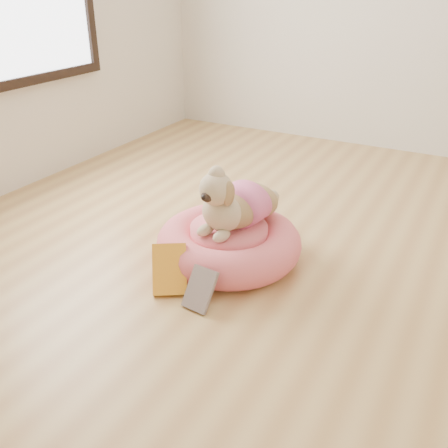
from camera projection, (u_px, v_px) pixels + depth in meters
The scene contains 5 objects.
floor at pixel (288, 284), 2.29m from camera, with size 4.50×4.50×0.00m, color #B7854C.
pet_bed at pixel (229, 243), 2.45m from camera, with size 0.71×0.71×0.18m.
dog at pixel (235, 192), 2.34m from camera, with size 0.33×0.48×0.35m, color brown, non-canonical shape.
book_yellow at pixel (170, 269), 2.21m from camera, with size 0.15×0.03×0.23m, color yellow.
book_white at pixel (200, 289), 2.11m from camera, with size 0.12×0.02×0.19m, color silver.
Camera 1 is at (0.66, -1.83, 1.27)m, focal length 40.00 mm.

